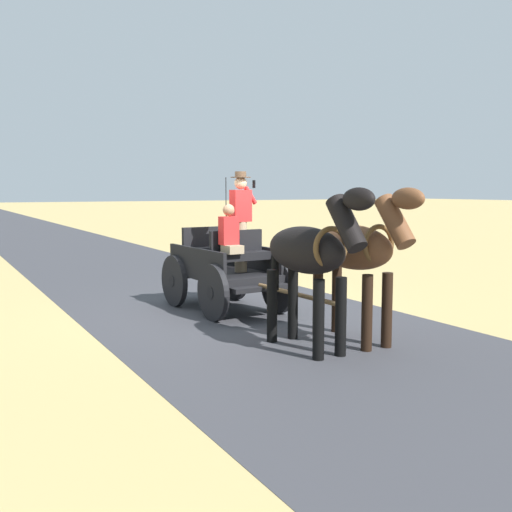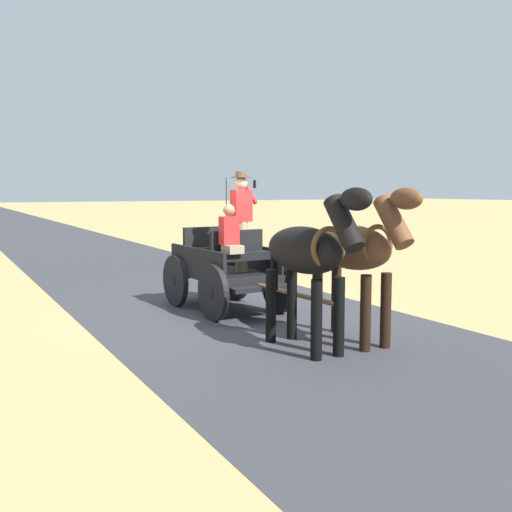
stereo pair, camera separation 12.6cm
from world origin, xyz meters
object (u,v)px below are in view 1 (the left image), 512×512
(traffic_cone, at_px, (260,269))
(horse_off_side, at_px, (310,254))
(horse_drawn_carriage, at_px, (227,266))
(horse_near_side, at_px, (357,251))

(traffic_cone, bearing_deg, horse_off_side, 66.91)
(horse_drawn_carriage, distance_m, horse_off_side, 3.10)
(horse_drawn_carriage, distance_m, horse_near_side, 3.10)
(horse_off_side, relative_size, traffic_cone, 4.42)
(horse_drawn_carriage, height_order, horse_near_side, horse_drawn_carriage)
(horse_drawn_carriage, distance_m, traffic_cone, 3.92)
(horse_off_side, xyz_separation_m, traffic_cone, (-2.61, -6.11, -1.07))
(horse_near_side, bearing_deg, traffic_cone, -106.39)
(horse_near_side, distance_m, horse_off_side, 0.83)
(horse_near_side, relative_size, traffic_cone, 4.42)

